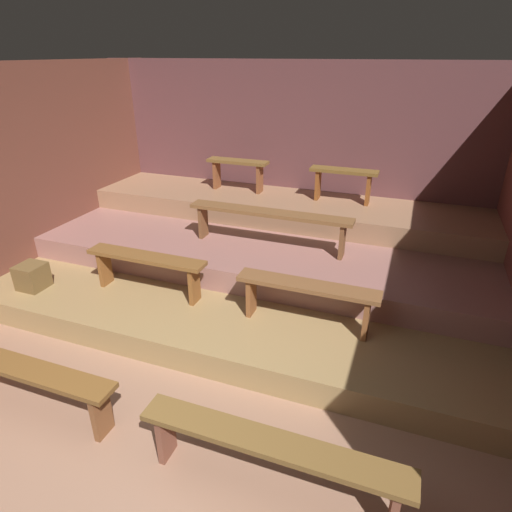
# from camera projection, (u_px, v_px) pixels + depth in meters

# --- Properties ---
(ground) EXTENTS (6.62, 5.79, 0.08)m
(ground) POSITION_uv_depth(u_px,v_px,m) (236.00, 315.00, 5.22)
(ground) COLOR #976D56
(wall_back) EXTENTS (6.62, 0.06, 2.74)m
(wall_back) POSITION_uv_depth(u_px,v_px,m) (297.00, 155.00, 6.75)
(wall_back) COLOR brown
(wall_back) RESTS_ON ground
(wall_left) EXTENTS (0.06, 5.79, 2.74)m
(wall_left) POSITION_uv_depth(u_px,v_px,m) (23.00, 178.00, 5.54)
(wall_left) COLOR brown
(wall_left) RESTS_ON ground
(platform_lower) EXTENTS (5.82, 3.67, 0.28)m
(platform_lower) POSITION_uv_depth(u_px,v_px,m) (255.00, 278.00, 5.70)
(platform_lower) COLOR #997A4C
(platform_lower) RESTS_ON ground
(platform_middle) EXTENTS (5.82, 2.56, 0.28)m
(platform_middle) POSITION_uv_depth(u_px,v_px,m) (269.00, 242.00, 6.04)
(platform_middle) COLOR #98665E
(platform_middle) RESTS_ON platform_lower
(platform_upper) EXTENTS (5.82, 1.22, 0.28)m
(platform_upper) POSITION_uv_depth(u_px,v_px,m) (284.00, 208.00, 6.49)
(platform_upper) COLOR #9B7051
(platform_upper) RESTS_ON platform_middle
(bench_floor_left) EXTENTS (1.91, 0.24, 0.48)m
(bench_floor_left) POSITION_uv_depth(u_px,v_px,m) (17.00, 372.00, 3.65)
(bench_floor_left) COLOR brown
(bench_floor_left) RESTS_ON ground
(bench_floor_right) EXTENTS (1.91, 0.24, 0.48)m
(bench_floor_right) POSITION_uv_depth(u_px,v_px,m) (271.00, 450.00, 2.94)
(bench_floor_right) COLOR brown
(bench_floor_right) RESTS_ON ground
(bench_lower_left) EXTENTS (1.44, 0.24, 0.48)m
(bench_lower_left) POSITION_uv_depth(u_px,v_px,m) (146.00, 264.00, 4.91)
(bench_lower_left) COLOR brown
(bench_lower_left) RESTS_ON platform_lower
(bench_lower_right) EXTENTS (1.44, 0.24, 0.48)m
(bench_lower_right) POSITION_uv_depth(u_px,v_px,m) (307.00, 293.00, 4.32)
(bench_lower_right) COLOR brown
(bench_lower_right) RESTS_ON platform_lower
(bench_middle_center) EXTENTS (2.10, 0.24, 0.48)m
(bench_middle_center) POSITION_uv_depth(u_px,v_px,m) (269.00, 218.00, 5.41)
(bench_middle_center) COLOR brown
(bench_middle_center) RESTS_ON platform_middle
(bench_upper_left) EXTENTS (0.96, 0.24, 0.48)m
(bench_upper_left) POSITION_uv_depth(u_px,v_px,m) (238.00, 168.00, 6.70)
(bench_upper_left) COLOR brown
(bench_upper_left) RESTS_ON platform_upper
(bench_upper_right) EXTENTS (0.96, 0.24, 0.48)m
(bench_upper_right) POSITION_uv_depth(u_px,v_px,m) (343.00, 178.00, 6.19)
(bench_upper_right) COLOR brown
(bench_upper_right) RESTS_ON platform_upper
(wooden_crate_lower) EXTENTS (0.30, 0.30, 0.30)m
(wooden_crate_lower) POSITION_uv_depth(u_px,v_px,m) (32.00, 276.00, 5.11)
(wooden_crate_lower) COLOR brown
(wooden_crate_lower) RESTS_ON platform_lower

